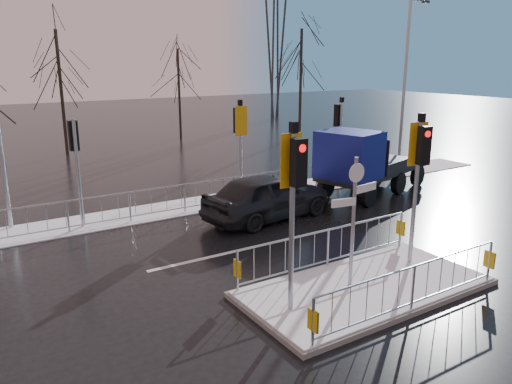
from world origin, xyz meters
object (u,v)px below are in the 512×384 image
traffic_island (365,275)px  car_far_lane (268,196)px  street_lamp_right (406,80)px  flatbed_truck (360,161)px

traffic_island → car_far_lane: traffic_island is taller
street_lamp_right → traffic_island: bearing=-141.3°
traffic_island → street_lamp_right: 14.14m
car_far_lane → flatbed_truck: bearing=-92.2°
traffic_island → street_lamp_right: bearing=38.7°
car_far_lane → street_lamp_right: size_ratio=0.59×
flatbed_truck → street_lamp_right: 6.14m
traffic_island → street_lamp_right: street_lamp_right is taller
car_far_lane → flatbed_truck: (4.58, 0.38, 0.64)m
car_far_lane → traffic_island: bearing=162.1°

